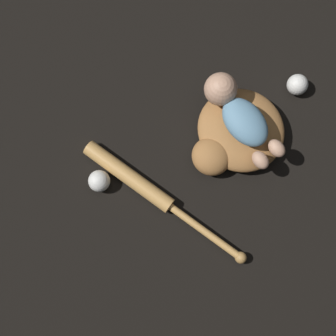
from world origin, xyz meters
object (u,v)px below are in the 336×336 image
baby_figure (238,112)px  baseball (99,181)px  baseball_glove (236,134)px  baseball_spare (297,85)px  baseball_bat (144,187)px

baby_figure → baseball: (0.27, 0.39, -0.09)m
baseball → baseball_glove: bearing=-130.0°
baseball → baseball_spare: same height
baby_figure → baseball_bat: bearing=67.6°
baby_figure → baseball: size_ratio=4.67×
baseball → baby_figure: bearing=-124.6°
baseball_bat → baseball: bearing=23.2°
baseball_glove → baseball_spare: 0.27m
baseball_bat → baseball: baseball is taller
baseball → baseball_spare: 0.72m
baseball_bat → baseball: 0.14m
baseball → baseball_spare: (-0.39, -0.61, 0.00)m
baseball_glove → baseball: baseball_glove is taller
baby_figure → baseball_spare: (-0.12, -0.22, -0.09)m
baseball_spare → baseball: bearing=57.5°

